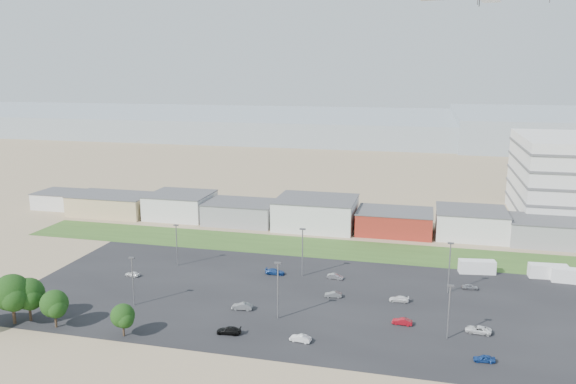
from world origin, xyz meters
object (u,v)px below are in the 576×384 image
(parked_car_2, at_px, (484,358))
(parked_car_11, at_px, (335,276))
(parked_car_0, at_px, (478,330))
(parked_car_1, at_px, (402,321))
(box_trailer_a, at_px, (477,267))
(parked_car_3, at_px, (229,330))
(parked_car_12, at_px, (399,299))
(parked_car_4, at_px, (242,306))
(parked_car_5, at_px, (132,274))
(parked_car_7, at_px, (333,295))
(parked_car_6, at_px, (275,272))
(parked_car_8, at_px, (470,287))
(parked_car_13, at_px, (300,338))

(parked_car_2, height_order, parked_car_11, parked_car_11)
(parked_car_0, distance_m, parked_car_1, 12.62)
(box_trailer_a, bearing_deg, parked_car_2, -100.83)
(parked_car_1, xyz_separation_m, parked_car_3, (-28.19, -10.61, 0.03))
(parked_car_11, bearing_deg, parked_car_1, -134.30)
(parked_car_11, height_order, parked_car_12, parked_car_11)
(parked_car_3, xyz_separation_m, parked_car_4, (-0.94, 9.91, 0.04))
(parked_car_5, relative_size, parked_car_7, 0.95)
(parked_car_1, relative_size, parked_car_5, 1.10)
(parked_car_1, xyz_separation_m, parked_car_12, (-1.06, 10.01, -0.03))
(parked_car_6, bearing_deg, parked_car_11, -90.02)
(parked_car_3, bearing_deg, parked_car_1, 106.05)
(parked_car_2, height_order, parked_car_12, parked_car_2)
(parked_car_0, xyz_separation_m, parked_car_5, (-70.22, 10.19, -0.06))
(parked_car_3, bearing_deg, parked_car_6, 175.12)
(box_trailer_a, relative_size, parked_car_11, 2.26)
(parked_car_3, bearing_deg, parked_car_7, 139.06)
(parked_car_5, bearing_deg, parked_car_3, 59.63)
(parked_car_8, bearing_deg, parked_car_6, 88.65)
(parked_car_4, xyz_separation_m, parked_car_8, (41.74, 20.49, -0.09))
(box_trailer_a, distance_m, parked_car_3, 59.02)
(parked_car_1, bearing_deg, parked_car_13, -53.77)
(parked_car_3, distance_m, parked_car_12, 34.08)
(parked_car_5, xyz_separation_m, parked_car_6, (29.57, 8.54, 0.08))
(parked_car_8, distance_m, parked_car_12, 16.80)
(parked_car_6, bearing_deg, parked_car_2, -126.72)
(parked_car_0, bearing_deg, parked_car_4, -84.08)
(parked_car_4, bearing_deg, parked_car_5, -115.07)
(parked_car_12, bearing_deg, parked_car_4, -70.12)
(box_trailer_a, height_order, parked_car_11, box_trailer_a)
(parked_car_1, distance_m, parked_car_4, 29.14)
(parked_car_2, height_order, parked_car_7, same)
(parked_car_0, relative_size, parked_car_3, 1.03)
(parked_car_11, bearing_deg, box_trailer_a, -62.01)
(parked_car_1, distance_m, parked_car_5, 58.47)
(parked_car_2, relative_size, parked_car_8, 1.00)
(parked_car_4, bearing_deg, parked_car_11, 139.60)
(box_trailer_a, bearing_deg, parked_car_8, -109.45)
(parked_car_3, distance_m, parked_car_5, 35.93)
(parked_car_0, distance_m, parked_car_12, 17.06)
(parked_car_13, bearing_deg, parked_car_8, 143.75)
(box_trailer_a, xyz_separation_m, parked_car_11, (-29.55, -11.05, -0.88))
(parked_car_12, bearing_deg, parked_car_1, 5.04)
(parked_car_4, bearing_deg, parked_car_2, 72.93)
(parked_car_3, height_order, parked_car_5, parked_car_3)
(parked_car_7, bearing_deg, parked_car_6, -130.69)
(parked_car_12, bearing_deg, parked_car_5, -91.01)
(parked_car_6, bearing_deg, parked_car_13, -158.85)
(parked_car_1, height_order, parked_car_7, parked_car_1)
(parked_car_5, height_order, parked_car_11, parked_car_11)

